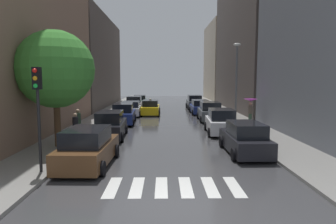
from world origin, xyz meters
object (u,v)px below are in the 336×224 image
Objects in this scene: pedestrian_foreground at (75,126)px; traffic_light_left_corner at (38,96)px; pedestrian_near_tree at (251,105)px; parked_car_left_third at (124,114)px; parked_car_left_second at (110,125)px; lamp_post_right at (236,78)px; parked_car_right_third at (210,112)px; parked_car_right_second at (221,122)px; parked_car_left_sixth at (140,101)px; taxi_midroad at (151,108)px; parked_car_left_fifth at (135,104)px; parked_car_right_nearest at (245,139)px; pedestrian_by_kerb at (78,122)px; parked_car_left_fourth at (131,109)px; parked_car_right_fifth at (194,102)px; parked_car_left_nearest at (88,148)px; parked_car_right_fourth at (200,107)px; street_tree_left at (55,69)px.

pedestrian_foreground is 7.21m from traffic_light_left_corner.
parked_car_left_third is at bearing -137.38° from pedestrian_near_tree.
parked_car_left_third reaches higher than parked_car_left_second.
parked_car_right_third is at bearing 113.14° from lamp_post_right.
parked_car_right_second is at bearing -80.82° from pedestrian_near_tree.
parked_car_left_second is 1.00× the size of parked_car_left_third.
taxi_midroad is (1.93, -9.88, 0.00)m from parked_car_left_sixth.
taxi_midroad is (2.19, -4.56, -0.06)m from parked_car_left_fifth.
lamp_post_right is at bearing -104.38° from parked_car_left_third.
parked_car_right_nearest is 2.77× the size of pedestrian_foreground.
parked_car_left_second is 2.10m from pedestrian_by_kerb.
parked_car_right_fifth is (7.56, 7.78, 0.09)m from parked_car_left_fourth.
parked_car_left_second reaches higher than parked_car_left_nearest.
parked_car_right_nearest is (7.77, 2.15, -0.03)m from parked_car_left_nearest.
pedestrian_foreground is 0.80m from pedestrian_by_kerb.
parked_car_left_third reaches higher than parked_car_right_nearest.
pedestrian_by_kerb is at bearing 163.18° from taxi_midroad.
parked_car_right_fourth is at bearing 3.49° from parked_car_right_third.
traffic_light_left_corner reaches higher than parked_car_right_second.
parked_car_left_third is 10.64m from street_tree_left.
pedestrian_by_kerb is at bearing 103.18° from parked_car_right_second.
parked_car_right_fifth is (-0.21, 24.42, 0.04)m from parked_car_right_nearest.
parked_car_left_fifth is at bearing 2.46° from parked_car_left_nearest.
parked_car_right_nearest is at bearing -179.85° from parked_car_right_fifth.
parked_car_left_third is 9.22m from parked_car_right_second.
traffic_light_left_corner reaches higher than parked_car_right_fourth.
traffic_light_left_corner reaches higher than pedestrian_near_tree.
parked_car_right_second reaches higher than parked_car_right_nearest.
pedestrian_near_tree is at bearing -17.90° from parked_car_right_nearest.
parked_car_left_fifth reaches higher than parked_car_right_nearest.
parked_car_right_fifth is (-0.06, 18.47, -0.00)m from parked_car_right_second.
parked_car_right_second is 0.95× the size of parked_car_right_fourth.
parked_car_left_second is at bearing 53.42° from street_tree_left.
parked_car_right_nearest is 1.06× the size of parked_car_right_second.
parked_car_left_nearest is at bearing -82.75° from pedestrian_near_tree.
parked_car_left_fourth is 0.96× the size of parked_car_right_third.
parked_car_left_fifth is 0.67× the size of lamp_post_right.
taxi_midroad is at bearing 98.07° from parked_car_right_fourth.
parked_car_left_fifth is (-0.16, 24.28, 0.00)m from parked_car_left_nearest.
parked_car_left_fourth is 2.03× the size of pedestrian_near_tree.
parked_car_right_nearest is 10.45m from pedestrian_foreground.
lamp_post_right is (11.54, 4.85, 2.88)m from pedestrian_by_kerb.
parked_car_right_nearest is 1.03× the size of parked_car_right_third.
parked_car_left_second is 22.86m from parked_car_left_sixth.
parked_car_left_nearest is 19.82m from taxi_midroad.
parked_car_left_nearest is at bearing 104.95° from parked_car_right_nearest.
traffic_light_left_corner reaches higher than taxi_midroad.
parked_car_left_second is 9.15m from parked_car_right_nearest.
lamp_post_right is (1.56, -3.64, 3.17)m from parked_car_right_third.
parked_car_left_nearest is 1.10× the size of traffic_light_left_corner.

